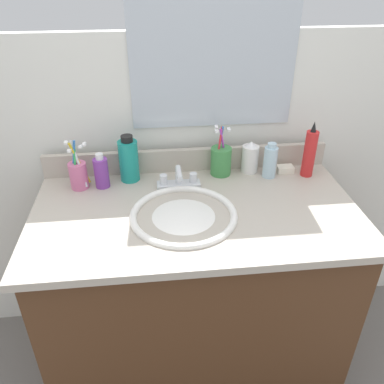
% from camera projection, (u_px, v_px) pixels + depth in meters
% --- Properties ---
extents(ground_plane, '(6.00, 6.00, 0.00)m').
position_uv_depth(ground_plane, '(195.00, 358.00, 1.73)').
color(ground_plane, '#66605B').
extents(vanity_cabinet, '(1.06, 0.55, 0.76)m').
position_uv_depth(vanity_cabinet, '(195.00, 296.00, 1.54)').
color(vanity_cabinet, '#4C2D19').
rests_on(vanity_cabinet, ground_plane).
extents(countertop, '(1.10, 0.60, 0.03)m').
position_uv_depth(countertop, '(196.00, 213.00, 1.33)').
color(countertop, '#B2A899').
rests_on(countertop, vanity_cabinet).
extents(backsplash, '(1.10, 0.02, 0.09)m').
position_uv_depth(backsplash, '(187.00, 160.00, 1.55)').
color(backsplash, '#B2A899').
rests_on(backsplash, countertop).
extents(back_wall, '(2.20, 0.04, 1.30)m').
position_uv_depth(back_wall, '(186.00, 191.00, 1.69)').
color(back_wall, silver).
rests_on(back_wall, ground_plane).
extents(mirror_panel, '(0.60, 0.01, 0.56)m').
position_uv_depth(mirror_panel, '(214.00, 49.00, 1.38)').
color(mirror_panel, '#B2BCC6').
extents(sink_basin, '(0.35, 0.35, 0.11)m').
position_uv_depth(sink_basin, '(184.00, 224.00, 1.31)').
color(sink_basin, white).
rests_on(sink_basin, countertop).
extents(faucet, '(0.16, 0.10, 0.08)m').
position_uv_depth(faucet, '(179.00, 180.00, 1.44)').
color(faucet, silver).
rests_on(faucet, countertop).
extents(bottle_mouthwash_teal, '(0.07, 0.07, 0.18)m').
position_uv_depth(bottle_mouthwash_teal, '(129.00, 160.00, 1.46)').
color(bottle_mouthwash_teal, teal).
rests_on(bottle_mouthwash_teal, countertop).
extents(bottle_gel_clear, '(0.05, 0.05, 0.14)m').
position_uv_depth(bottle_gel_clear, '(270.00, 161.00, 1.49)').
color(bottle_gel_clear, silver).
rests_on(bottle_gel_clear, countertop).
extents(bottle_spray_red, '(0.05, 0.05, 0.22)m').
position_uv_depth(bottle_spray_red, '(310.00, 153.00, 1.49)').
color(bottle_spray_red, red).
rests_on(bottle_spray_red, countertop).
extents(bottle_lotion_white, '(0.06, 0.06, 0.13)m').
position_uv_depth(bottle_lotion_white, '(250.00, 158.00, 1.53)').
color(bottle_lotion_white, white).
rests_on(bottle_lotion_white, countertop).
extents(bottle_cream_purple, '(0.05, 0.05, 0.13)m').
position_uv_depth(bottle_cream_purple, '(101.00, 172.00, 1.43)').
color(bottle_cream_purple, '#7A3899').
rests_on(bottle_cream_purple, countertop).
extents(cup_pink, '(0.07, 0.07, 0.19)m').
position_uv_depth(cup_pink, '(78.00, 174.00, 1.42)').
color(cup_pink, '#D16693').
rests_on(cup_pink, countertop).
extents(cup_green, '(0.08, 0.08, 0.20)m').
position_uv_depth(cup_green, '(221.00, 160.00, 1.51)').
color(cup_green, '#3F8C47').
rests_on(cup_green, countertop).
extents(soap_bar, '(0.06, 0.04, 0.02)m').
position_uv_depth(soap_bar, '(285.00, 169.00, 1.55)').
color(soap_bar, white).
rests_on(soap_bar, countertop).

